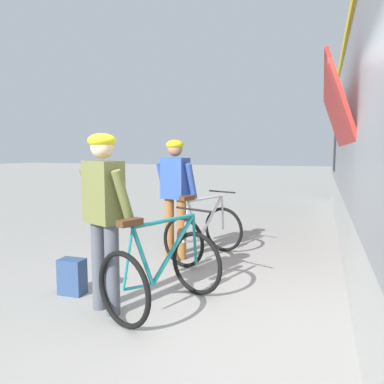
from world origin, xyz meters
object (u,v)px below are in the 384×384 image
cyclist_near_in_blue (175,188)px  cyclist_far_in_olive (104,207)px  backpack_on_platform (72,277)px  bicycle_far_teal (163,271)px  bicycle_near_silver (204,232)px

cyclist_near_in_blue → cyclist_far_in_olive: 1.93m
cyclist_near_in_blue → backpack_on_platform: cyclist_near_in_blue is taller
cyclist_far_in_olive → bicycle_far_teal: 0.86m
cyclist_far_in_olive → bicycle_near_silver: size_ratio=1.43×
cyclist_near_in_blue → bicycle_far_teal: 1.91m
cyclist_near_in_blue → backpack_on_platform: (-0.56, -1.68, -0.85)m
bicycle_far_teal → backpack_on_platform: bicycle_far_teal is taller
cyclist_far_in_olive → bicycle_near_silver: cyclist_far_in_olive is taller
cyclist_near_in_blue → bicycle_near_silver: 0.78m
bicycle_near_silver → bicycle_far_teal: bearing=-85.3°
cyclist_far_in_olive → bicycle_near_silver: 2.17m
bicycle_near_silver → bicycle_far_teal: size_ratio=0.99×
backpack_on_platform → cyclist_near_in_blue: bearing=69.2°
cyclist_near_in_blue → bicycle_near_silver: (0.42, 0.11, -0.65)m
bicycle_near_silver → backpack_on_platform: bicycle_near_silver is taller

